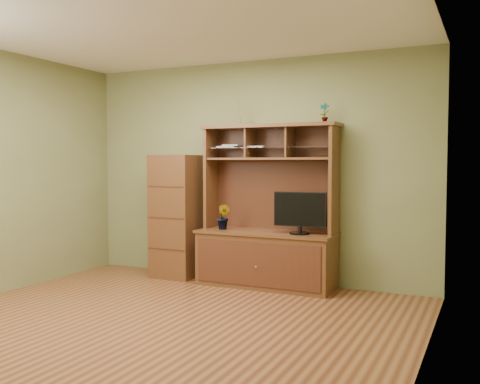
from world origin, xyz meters
The scene contains 8 objects.
room centered at (0.00, 0.00, 1.35)m, with size 4.54×4.04×2.74m.
media_hutch centered at (0.31, 1.73, 0.52)m, with size 1.66×0.61×1.90m.
monitor centered at (0.74, 1.65, 0.90)m, with size 0.60×0.23×0.47m.
orchid_plant centered at (-0.22, 1.65, 0.80)m, with size 0.17×0.14×0.31m, color #325D20.
top_plant centered at (0.97, 1.80, 2.01)m, with size 0.12×0.08×0.23m, color #346423.
reed_diffuser centered at (-0.10, 1.80, 2.02)m, with size 0.06×0.06×0.31m.
magazines centered at (-0.10, 1.80, 1.65)m, with size 0.63×0.20×0.04m.
side_cabinet centered at (-0.94, 1.73, 0.77)m, with size 0.55×0.50×1.55m.
Camera 1 is at (2.68, -4.04, 1.45)m, focal length 40.00 mm.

